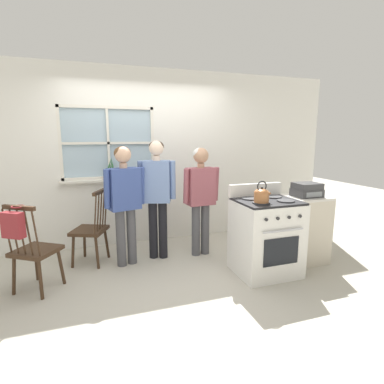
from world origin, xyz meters
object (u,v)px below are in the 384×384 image
side_counter (303,229)px  stereo (307,190)px  chair_by_window (35,251)px  person_adult_right (201,191)px  stove (266,236)px  potted_plant (111,173)px  chair_near_wall (91,230)px  person_elderly_left (124,195)px  kettle (262,195)px  handbag (13,224)px  person_teen_center (157,189)px

side_counter → stereo: 0.54m
chair_by_window → person_adult_right: person_adult_right is taller
stove → potted_plant: size_ratio=3.26×
chair_near_wall → person_elderly_left: (0.43, -0.21, 0.49)m
kettle → side_counter: size_ratio=0.27×
stove → handbag: size_ratio=3.53×
person_adult_right → chair_near_wall: bearing=167.6°
chair_by_window → stove: size_ratio=0.92×
kettle → person_teen_center: bearing=134.1°
chair_near_wall → person_teen_center: 1.03m
person_adult_right → kettle: (0.39, -0.94, 0.09)m
handbag → potted_plant: bearing=52.2°
stove → side_counter: size_ratio=1.20×
chair_by_window → person_adult_right: (2.07, 0.40, 0.48)m
potted_plant → side_counter: (2.38, -1.41, -0.68)m
potted_plant → handbag: potted_plant is taller
kettle → stereo: 0.89m
potted_plant → side_counter: size_ratio=0.37×
stereo → stove: bearing=-168.6°
person_elderly_left → stereo: size_ratio=4.58×
kettle → potted_plant: 2.30m
chair_by_window → stereo: bearing=-151.1°
chair_by_window → potted_plant: 1.62m
side_counter → person_teen_center: bearing=158.3°
person_teen_center → person_adult_right: (0.60, -0.08, -0.04)m
chair_near_wall → person_teen_center: size_ratio=0.61×
person_elderly_left → person_teen_center: size_ratio=0.96×
chair_near_wall → person_teen_center: person_teen_center is taller
person_teen_center → side_counter: 2.05m
side_counter → potted_plant: bearing=149.4°
chair_by_window → stereo: (3.30, -0.28, 0.53)m
potted_plant → side_counter: 2.86m
person_elderly_left → handbag: bearing=-168.8°
person_teen_center → handbag: (-1.59, -0.67, -0.15)m
stereo → side_counter: bearing=90.0°
kettle → potted_plant: bearing=132.0°
chair_near_wall → handbag: same height
handbag → stereo: 3.44m
chair_near_wall → stove: (2.03, -1.00, 0.02)m
chair_near_wall → person_adult_right: (1.48, -0.19, 0.48)m
kettle → potted_plant: (-1.54, 1.70, 0.11)m
handbag → side_counter: handbag is taller
potted_plant → person_adult_right: bearing=-33.5°
person_adult_right → potted_plant: 1.39m
person_elderly_left → person_teen_center: bearing=-3.2°
stove → kettle: kettle is taller
chair_near_wall → kettle: size_ratio=4.04×
chair_near_wall → person_adult_right: size_ratio=0.65×
person_teen_center → handbag: bearing=-139.5°
side_counter → stove: bearing=-167.0°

